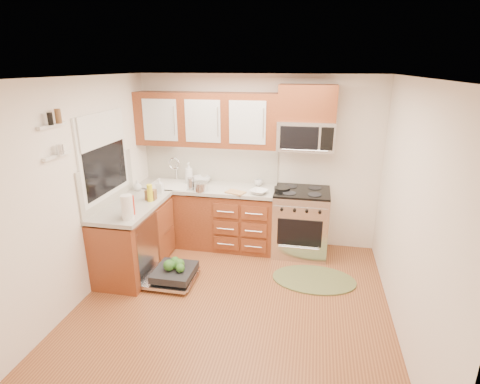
% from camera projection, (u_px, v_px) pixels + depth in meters
% --- Properties ---
extents(floor, '(3.50, 3.50, 0.00)m').
position_uv_depth(floor, '(233.00, 304.00, 4.31)').
color(floor, brown).
rests_on(floor, ground).
extents(ceiling, '(3.50, 3.50, 0.00)m').
position_uv_depth(ceiling, '(232.00, 77.00, 3.51)').
color(ceiling, white).
rests_on(ceiling, ground).
extents(wall_back, '(3.50, 0.04, 2.50)m').
position_uv_depth(wall_back, '(258.00, 162.00, 5.54)').
color(wall_back, white).
rests_on(wall_back, ground).
extents(wall_front, '(3.50, 0.04, 2.50)m').
position_uv_depth(wall_front, '(171.00, 299.00, 2.29)').
color(wall_front, white).
rests_on(wall_front, ground).
extents(wall_left, '(0.04, 3.50, 2.50)m').
position_uv_depth(wall_left, '(82.00, 192.00, 4.24)').
color(wall_left, white).
rests_on(wall_left, ground).
extents(wall_right, '(0.04, 3.50, 2.50)m').
position_uv_depth(wall_right, '(411.00, 214.00, 3.59)').
color(wall_right, white).
rests_on(wall_right, ground).
extents(base_cabinet_back, '(2.05, 0.60, 0.85)m').
position_uv_depth(base_cabinet_back, '(207.00, 217.00, 5.66)').
color(base_cabinet_back, '#5F2915').
rests_on(base_cabinet_back, ground).
extents(base_cabinet_left, '(0.60, 1.25, 0.85)m').
position_uv_depth(base_cabinet_left, '(134.00, 240.00, 4.93)').
color(base_cabinet_left, '#5F2915').
rests_on(base_cabinet_left, ground).
extents(countertop_back, '(2.07, 0.64, 0.05)m').
position_uv_depth(countertop_back, '(206.00, 188.00, 5.50)').
color(countertop_back, '#B7B3A7').
rests_on(countertop_back, base_cabinet_back).
extents(countertop_left, '(0.64, 1.27, 0.05)m').
position_uv_depth(countertop_left, '(132.00, 206.00, 4.78)').
color(countertop_left, '#B7B3A7').
rests_on(countertop_left, base_cabinet_left).
extents(backsplash_back, '(2.05, 0.02, 0.57)m').
position_uv_depth(backsplash_back, '(211.00, 162.00, 5.67)').
color(backsplash_back, '#BAB7A7').
rests_on(backsplash_back, ground).
extents(backsplash_left, '(0.02, 1.25, 0.57)m').
position_uv_depth(backsplash_left, '(108.00, 182.00, 4.73)').
color(backsplash_left, '#BAB7A7').
rests_on(backsplash_left, ground).
extents(upper_cabinets, '(2.05, 0.35, 0.75)m').
position_uv_depth(upper_cabinets, '(206.00, 120.00, 5.31)').
color(upper_cabinets, '#5F2915').
rests_on(upper_cabinets, ground).
extents(cabinet_over_mw, '(0.76, 0.35, 0.47)m').
position_uv_depth(cabinet_over_mw, '(308.00, 103.00, 4.96)').
color(cabinet_over_mw, '#5F2915').
rests_on(cabinet_over_mw, ground).
extents(range, '(0.76, 0.64, 0.95)m').
position_uv_depth(range, '(301.00, 222.00, 5.36)').
color(range, silver).
rests_on(range, ground).
extents(microwave, '(0.76, 0.38, 0.40)m').
position_uv_depth(microwave, '(306.00, 136.00, 5.08)').
color(microwave, silver).
rests_on(microwave, ground).
extents(sink, '(0.62, 0.50, 0.26)m').
position_uv_depth(sink, '(172.00, 192.00, 5.61)').
color(sink, white).
rests_on(sink, ground).
extents(dishwasher, '(0.70, 0.60, 0.20)m').
position_uv_depth(dishwasher, '(172.00, 275.00, 4.72)').
color(dishwasher, silver).
rests_on(dishwasher, ground).
extents(window, '(0.03, 1.05, 1.05)m').
position_uv_depth(window, '(104.00, 156.00, 4.60)').
color(window, white).
rests_on(window, ground).
extents(window_blind, '(0.02, 0.96, 0.40)m').
position_uv_depth(window_blind, '(102.00, 129.00, 4.49)').
color(window_blind, white).
rests_on(window_blind, ground).
extents(shelf_upper, '(0.04, 0.40, 0.03)m').
position_uv_depth(shelf_upper, '(53.00, 125.00, 3.65)').
color(shelf_upper, white).
rests_on(shelf_upper, ground).
extents(shelf_lower, '(0.04, 0.40, 0.03)m').
position_uv_depth(shelf_lower, '(57.00, 156.00, 3.74)').
color(shelf_lower, white).
rests_on(shelf_lower, ground).
extents(rug, '(1.19, 0.91, 0.02)m').
position_uv_depth(rug, '(314.00, 279.00, 4.78)').
color(rug, olive).
rests_on(rug, ground).
extents(skillet, '(0.27, 0.27, 0.04)m').
position_uv_depth(skillet, '(282.00, 189.00, 5.22)').
color(skillet, black).
rests_on(skillet, range).
extents(stock_pot, '(0.25, 0.25, 0.12)m').
position_uv_depth(stock_pot, '(201.00, 187.00, 5.26)').
color(stock_pot, silver).
rests_on(stock_pot, countertop_back).
extents(cutting_board, '(0.30, 0.25, 0.02)m').
position_uv_depth(cutting_board, '(236.00, 192.00, 5.19)').
color(cutting_board, '#9F8248').
rests_on(cutting_board, countertop_back).
extents(canister, '(0.14, 0.14, 0.17)m').
position_uv_depth(canister, '(191.00, 184.00, 5.31)').
color(canister, silver).
rests_on(canister, countertop_back).
extents(paper_towel_roll, '(0.15, 0.15, 0.29)m').
position_uv_depth(paper_towel_roll, '(127.00, 207.00, 4.27)').
color(paper_towel_roll, white).
rests_on(paper_towel_roll, countertop_left).
extents(mustard_bottle, '(0.08, 0.08, 0.23)m').
position_uv_depth(mustard_bottle, '(150.00, 193.00, 4.84)').
color(mustard_bottle, yellow).
rests_on(mustard_bottle, countertop_left).
extents(red_bottle, '(0.08, 0.08, 0.23)m').
position_uv_depth(red_bottle, '(132.00, 205.00, 4.41)').
color(red_bottle, red).
rests_on(red_bottle, countertop_left).
extents(wooden_box, '(0.14, 0.10, 0.13)m').
position_uv_depth(wooden_box, '(151.00, 195.00, 4.91)').
color(wooden_box, brown).
rests_on(wooden_box, countertop_left).
extents(blue_carton, '(0.10, 0.08, 0.14)m').
position_uv_depth(blue_carton, '(128.00, 213.00, 4.29)').
color(blue_carton, '#2990BF').
rests_on(blue_carton, countertop_left).
extents(bowl_a, '(0.30, 0.30, 0.06)m').
position_uv_depth(bowl_a, '(259.00, 192.00, 5.15)').
color(bowl_a, '#999999').
rests_on(bowl_a, countertop_back).
extents(bowl_b, '(0.36, 0.36, 0.09)m').
position_uv_depth(bowl_b, '(201.00, 180.00, 5.64)').
color(bowl_b, '#999999').
rests_on(bowl_b, countertop_back).
extents(cup, '(0.13, 0.13, 0.09)m').
position_uv_depth(cup, '(259.00, 183.00, 5.49)').
color(cup, '#999999').
rests_on(cup, countertop_back).
extents(soap_bottle_a, '(0.12, 0.12, 0.32)m').
position_uv_depth(soap_bottle_a, '(189.00, 173.00, 5.56)').
color(soap_bottle_a, '#999999').
rests_on(soap_bottle_a, countertop_back).
extents(soap_bottle_b, '(0.09, 0.09, 0.20)m').
position_uv_depth(soap_bottle_b, '(160.00, 185.00, 5.20)').
color(soap_bottle_b, '#999999').
rests_on(soap_bottle_b, countertop_left).
extents(soap_bottle_c, '(0.12, 0.12, 0.15)m').
position_uv_depth(soap_bottle_c, '(137.00, 185.00, 5.27)').
color(soap_bottle_c, '#999999').
rests_on(soap_bottle_c, countertop_left).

